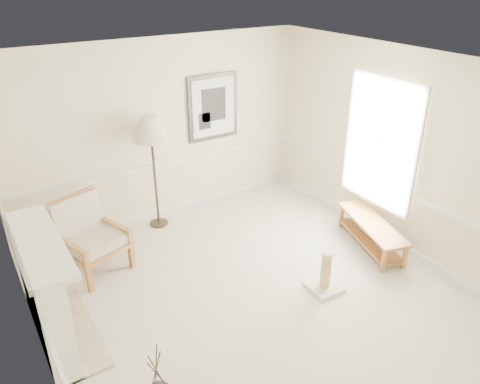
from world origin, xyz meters
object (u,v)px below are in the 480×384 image
at_px(bench, 371,230).
at_px(floor_lamp, 151,131).
at_px(armchair, 87,232).
at_px(scratching_post, 325,278).

bearing_deg(bench, floor_lamp, 136.65).
xyz_separation_m(armchair, floor_lamp, (1.27, 0.60, 1.04)).
height_order(armchair, scratching_post, armchair).
bearing_deg(floor_lamp, bench, -43.35).
xyz_separation_m(armchair, bench, (3.72, -1.71, -0.29)).
distance_m(floor_lamp, scratching_post, 3.29).
height_order(floor_lamp, scratching_post, floor_lamp).
distance_m(armchair, scratching_post, 3.26).
bearing_deg(scratching_post, bench, 18.49).
relative_size(bench, scratching_post, 2.59).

